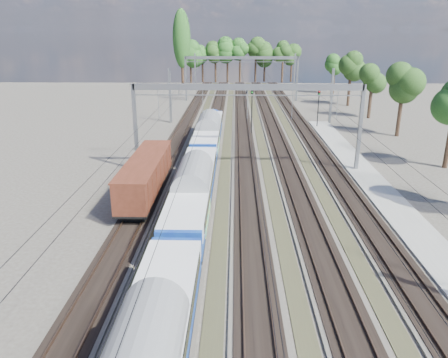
{
  "coord_description": "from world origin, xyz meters",
  "views": [
    {
      "loc": [
        -1.24,
        -14.0,
        14.1
      ],
      "look_at": [
        -2.08,
        18.96,
        2.8
      ],
      "focal_mm": 35.0,
      "sensor_mm": 36.0,
      "label": 1
    }
  ],
  "objects_px": {
    "signal_near": "(252,105)",
    "worker": "(247,91)",
    "freight_boxcar": "(146,175)",
    "emu_train": "(193,186)",
    "signal_far": "(318,105)"
  },
  "relations": [
    {
      "from": "signal_far",
      "to": "freight_boxcar",
      "type": "bearing_deg",
      "value": -101.74
    },
    {
      "from": "freight_boxcar",
      "to": "worker",
      "type": "height_order",
      "value": "freight_boxcar"
    },
    {
      "from": "emu_train",
      "to": "signal_far",
      "type": "height_order",
      "value": "signal_far"
    },
    {
      "from": "freight_boxcar",
      "to": "signal_far",
      "type": "height_order",
      "value": "signal_far"
    },
    {
      "from": "emu_train",
      "to": "worker",
      "type": "distance_m",
      "value": 68.91
    },
    {
      "from": "emu_train",
      "to": "worker",
      "type": "bearing_deg",
      "value": 85.09
    },
    {
      "from": "emu_train",
      "to": "signal_near",
      "type": "height_order",
      "value": "signal_near"
    },
    {
      "from": "freight_boxcar",
      "to": "worker",
      "type": "distance_m",
      "value": 65.66
    },
    {
      "from": "signal_near",
      "to": "signal_far",
      "type": "distance_m",
      "value": 10.95
    },
    {
      "from": "emu_train",
      "to": "signal_near",
      "type": "xyz_separation_m",
      "value": [
        5.61,
        28.73,
        1.62
      ]
    },
    {
      "from": "emu_train",
      "to": "signal_near",
      "type": "bearing_deg",
      "value": 78.96
    },
    {
      "from": "signal_near",
      "to": "worker",
      "type": "bearing_deg",
      "value": 89.93
    },
    {
      "from": "freight_boxcar",
      "to": "signal_near",
      "type": "bearing_deg",
      "value": 67.92
    },
    {
      "from": "freight_boxcar",
      "to": "signal_near",
      "type": "distance_m",
      "value": 26.97
    },
    {
      "from": "freight_boxcar",
      "to": "signal_near",
      "type": "height_order",
      "value": "signal_near"
    }
  ]
}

